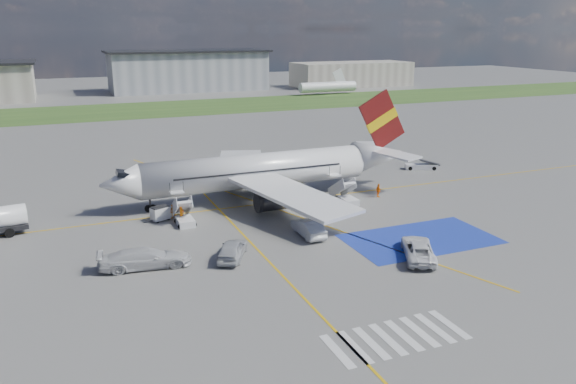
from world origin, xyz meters
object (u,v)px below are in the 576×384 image
Objects in this scene: airliner at (268,169)px; car_silver_a at (232,249)px; belt_loader at (421,167)px; van_white_a at (419,246)px; car_silver_b at (308,228)px; gpu_cart at (160,214)px; van_white_b at (145,255)px.

car_silver_a is (-9.16, -15.71, -2.56)m from airliner.
car_silver_a is at bearing -120.25° from airliner.
van_white_a is (-19.01, -26.22, 0.62)m from belt_loader.
airliner is 22.39m from van_white_a.
van_white_a reaches higher than car_silver_b.
belt_loader is (37.81, 8.04, -0.32)m from gpu_cart.
belt_loader is 39.60m from car_silver_a.
van_white_a is (5.75, -21.51, -2.41)m from airliner.
gpu_cart is 11.92m from van_white_b.
car_silver_b is 15.57m from van_white_b.
airliner reaches higher than van_white_b.
airliner reaches higher than van_white_a.
car_silver_a is at bearing 6.61° from van_white_a.
airliner is 22.14m from van_white_b.
van_white_a is (14.92, -5.80, 0.14)m from car_silver_a.
van_white_a is at bearing -75.02° from airliner.
belt_loader is 1.00× the size of car_silver_a.
car_silver_a reaches higher than belt_loader.
airliner reaches higher than car_silver_a.
airliner is 7.06× the size of van_white_a.
car_silver_a is 8.69m from car_silver_b.
car_silver_b is 0.94× the size of van_white_a.
gpu_cart is 15.68m from car_silver_b.
van_white_b is at bearing 10.89° from van_white_a.
airliner is 7.51× the size of car_silver_a.
van_white_a reaches higher than belt_loader.
car_silver_b is 10.63m from van_white_a.
car_silver_a reaches higher than car_silver_b.
gpu_cart reaches higher than belt_loader.
van_white_b reaches higher than van_white_a.
car_silver_b is 0.88× the size of van_white_b.
airliner is 7.47× the size of car_silver_b.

